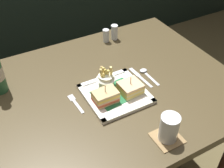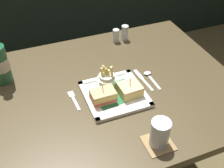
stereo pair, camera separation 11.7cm
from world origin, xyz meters
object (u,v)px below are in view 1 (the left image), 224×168
(sandwich_half_right, at_px, (130,88))
(spoon, at_px, (146,73))
(water_glass, at_px, (169,129))
(salt_shaker, at_px, (106,36))
(dining_table, at_px, (109,107))
(pepper_shaker, at_px, (114,33))
(sandwich_half_left, at_px, (105,97))
(fork, at_px, (75,103))
(fries_cup, at_px, (106,78))
(knife, at_px, (140,77))
(square_plate, at_px, (115,94))

(sandwich_half_right, height_order, spoon, sandwich_half_right)
(sandwich_half_right, xyz_separation_m, water_glass, (-0.01, -0.27, 0.02))
(water_glass, relative_size, salt_shaker, 1.51)
(dining_table, height_order, sandwich_half_right, sandwich_half_right)
(dining_table, xyz_separation_m, pepper_shaker, (0.22, 0.34, 0.16))
(sandwich_half_left, height_order, salt_shaker, sandwich_half_left)
(dining_table, distance_m, sandwich_half_right, 0.19)
(fork, height_order, pepper_shaker, pepper_shaker)
(salt_shaker, bearing_deg, dining_table, -116.13)
(sandwich_half_left, distance_m, fries_cup, 0.10)
(sandwich_half_left, distance_m, knife, 0.23)
(fork, distance_m, knife, 0.32)
(square_plate, distance_m, sandwich_half_right, 0.07)
(sandwich_half_left, relative_size, pepper_shaker, 1.19)
(square_plate, bearing_deg, fries_cup, 101.37)
(dining_table, relative_size, water_glass, 10.70)
(knife, bearing_deg, square_plate, -160.69)
(knife, xyz_separation_m, spoon, (0.04, 0.01, 0.00))
(dining_table, xyz_separation_m, sandwich_half_left, (-0.06, -0.08, 0.16))
(square_plate, relative_size, sandwich_half_right, 2.68)
(sandwich_half_right, xyz_separation_m, pepper_shaker, (0.16, 0.42, 0.00))
(fries_cup, relative_size, knife, 0.68)
(sandwich_half_left, xyz_separation_m, knife, (0.22, 0.08, -0.03))
(dining_table, height_order, pepper_shaker, pepper_shaker)
(knife, relative_size, salt_shaker, 2.34)
(square_plate, bearing_deg, sandwich_half_right, -20.90)
(dining_table, xyz_separation_m, knife, (0.16, -0.00, 0.13))
(sandwich_half_left, xyz_separation_m, fries_cup, (0.05, 0.08, 0.02))
(pepper_shaker, bearing_deg, square_plate, -118.73)
(sandwich_half_left, relative_size, spoon, 0.73)
(fork, xyz_separation_m, spoon, (0.36, 0.02, 0.00))
(sandwich_half_right, relative_size, salt_shaker, 1.33)
(square_plate, height_order, water_glass, water_glass)
(sandwich_half_right, distance_m, water_glass, 0.27)
(dining_table, bearing_deg, spoon, 0.83)
(sandwich_half_left, relative_size, fork, 0.79)
(spoon, bearing_deg, water_glass, -112.43)
(dining_table, height_order, sandwich_half_left, sandwich_half_left)
(fork, relative_size, salt_shaker, 1.77)
(square_plate, bearing_deg, dining_table, 89.83)
(water_glass, bearing_deg, salt_shaker, 80.34)
(sandwich_half_left, distance_m, salt_shaker, 0.48)
(sandwich_half_left, bearing_deg, salt_shaker, 61.84)
(sandwich_half_left, bearing_deg, fries_cup, 61.51)
(pepper_shaker, bearing_deg, knife, -100.17)
(square_plate, relative_size, sandwich_half_left, 2.55)
(fork, relative_size, spoon, 0.93)
(knife, bearing_deg, pepper_shaker, 79.83)
(spoon, bearing_deg, sandwich_half_right, -148.31)
(fork, bearing_deg, salt_shaker, 47.22)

